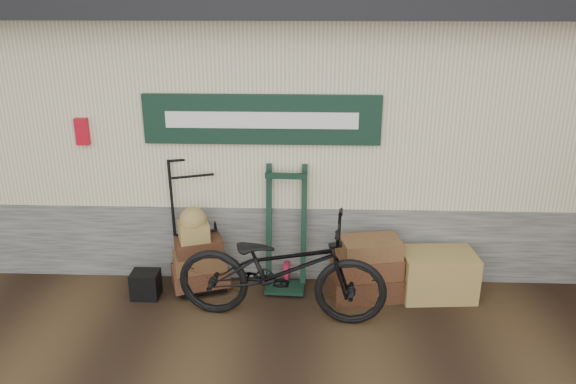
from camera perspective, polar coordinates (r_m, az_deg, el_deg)
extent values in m
plane|color=black|center=(6.01, -0.24, -13.26)|extent=(80.00, 80.00, 0.00)
cube|color=#4C4C47|center=(8.28, 0.56, -0.14)|extent=(14.00, 3.54, 0.90)
cube|color=#C0B08C|center=(7.89, 0.60, 10.15)|extent=(14.00, 3.50, 2.10)
cube|color=black|center=(7.63, 0.60, 18.50)|extent=(14.40, 4.10, 0.20)
cube|color=black|center=(6.16, -2.69, 7.36)|extent=(2.60, 0.06, 0.55)
cube|color=white|center=(6.13, -2.72, 7.29)|extent=(2.10, 0.01, 0.18)
cube|color=red|center=(6.67, -20.15, 5.81)|extent=(0.14, 0.10, 0.30)
cube|color=olive|center=(6.60, 14.94, -8.08)|extent=(0.84, 0.59, 0.53)
cube|color=black|center=(6.60, -14.26, -9.10)|extent=(0.31, 0.26, 0.30)
imported|color=black|center=(5.81, -0.72, -7.25)|extent=(0.98, 2.25, 1.27)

